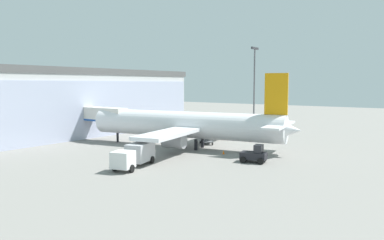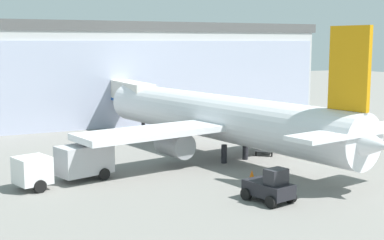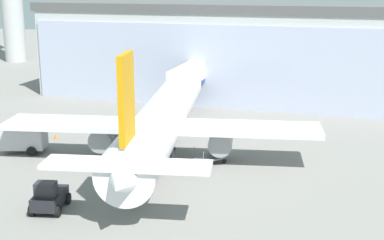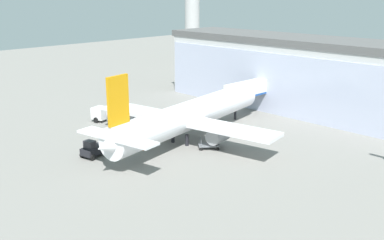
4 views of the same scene
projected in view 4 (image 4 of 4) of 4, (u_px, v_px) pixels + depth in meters
ground at (146, 157)px, 57.76m from camera, size 240.00×240.00×0.00m
terminal_building at (297, 73)px, 79.94m from camera, size 53.37×13.69×12.83m
jet_bridge at (254, 88)px, 76.90m from camera, size 2.45×13.15×5.83m
airplane at (188, 116)px, 63.19m from camera, size 28.44×35.13×11.41m
catering_truck at (114, 115)px, 71.78m from camera, size 7.62×4.00×2.65m
baggage_cart at (209, 145)px, 60.58m from camera, size 3.05×3.16×1.50m
pushback_tug at (93, 149)px, 57.52m from camera, size 2.68×3.48×2.30m
safety_cone_nose at (143, 148)px, 60.06m from camera, size 0.36×0.36×0.55m
safety_cone_wingtip at (146, 118)px, 74.25m from camera, size 0.36×0.36×0.55m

